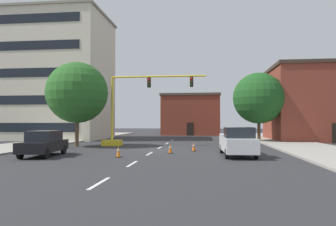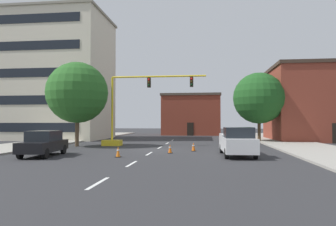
{
  "view_description": "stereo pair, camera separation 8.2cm",
  "coord_description": "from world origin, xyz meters",
  "px_view_note": "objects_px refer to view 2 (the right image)",
  "views": [
    {
      "loc": [
        4.02,
        -25.62,
        2.37
      ],
      "look_at": [
        0.61,
        3.64,
        3.18
      ],
      "focal_mm": 33.2,
      "sensor_mm": 36.0,
      "label": 1
    },
    {
      "loc": [
        4.1,
        -25.61,
        2.37
      ],
      "look_at": [
        0.61,
        3.64,
        3.18
      ],
      "focal_mm": 33.2,
      "sensor_mm": 36.0,
      "label": 2
    }
  ],
  "objects_px": {
    "traffic_cone_roadside_b": "(118,152)",
    "traffic_cone_roadside_c": "(170,149)",
    "traffic_signal_gantry": "(126,122)",
    "tree_left_near": "(77,93)",
    "pickup_truck_white": "(237,142)",
    "sedan_black_near_left": "(44,143)",
    "traffic_cone_roadside_a": "(194,147)",
    "tree_right_mid": "(259,98)"
  },
  "relations": [
    {
      "from": "tree_right_mid",
      "to": "sedan_black_near_left",
      "type": "xyz_separation_m",
      "value": [
        -17.21,
        -16.74,
        -4.19
      ]
    },
    {
      "from": "tree_left_near",
      "to": "traffic_cone_roadside_b",
      "type": "distance_m",
      "value": 11.52
    },
    {
      "from": "sedan_black_near_left",
      "to": "traffic_cone_roadside_a",
      "type": "relative_size",
      "value": 6.6
    },
    {
      "from": "traffic_signal_gantry",
      "to": "tree_left_near",
      "type": "height_order",
      "value": "tree_left_near"
    },
    {
      "from": "traffic_cone_roadside_b",
      "to": "traffic_cone_roadside_c",
      "type": "xyz_separation_m",
      "value": [
        3.14,
        3.0,
        -0.03
      ]
    },
    {
      "from": "tree_right_mid",
      "to": "traffic_cone_roadside_c",
      "type": "relative_size",
      "value": 11.86
    },
    {
      "from": "traffic_cone_roadside_a",
      "to": "tree_right_mid",
      "type": "bearing_deg",
      "value": 59.08
    },
    {
      "from": "pickup_truck_white",
      "to": "traffic_cone_roadside_a",
      "type": "distance_m",
      "value": 4.46
    },
    {
      "from": "sedan_black_near_left",
      "to": "traffic_cone_roadside_a",
      "type": "bearing_deg",
      "value": 25.6
    },
    {
      "from": "traffic_signal_gantry",
      "to": "pickup_truck_white",
      "type": "distance_m",
      "value": 12.76
    },
    {
      "from": "tree_right_mid",
      "to": "sedan_black_near_left",
      "type": "distance_m",
      "value": 24.38
    },
    {
      "from": "tree_left_near",
      "to": "traffic_cone_roadside_a",
      "type": "bearing_deg",
      "value": -17.1
    },
    {
      "from": "traffic_cone_roadside_b",
      "to": "traffic_cone_roadside_c",
      "type": "distance_m",
      "value": 4.34
    },
    {
      "from": "tree_right_mid",
      "to": "pickup_truck_white",
      "type": "distance_m",
      "value": 16.12
    },
    {
      "from": "tree_left_near",
      "to": "traffic_cone_roadside_b",
      "type": "relative_size",
      "value": 11.04
    },
    {
      "from": "sedan_black_near_left",
      "to": "traffic_cone_roadside_b",
      "type": "relative_size",
      "value": 6.36
    },
    {
      "from": "traffic_cone_roadside_a",
      "to": "sedan_black_near_left",
      "type": "bearing_deg",
      "value": -154.4
    },
    {
      "from": "tree_left_near",
      "to": "traffic_cone_roadside_a",
      "type": "height_order",
      "value": "tree_left_near"
    },
    {
      "from": "sedan_black_near_left",
      "to": "traffic_cone_roadside_c",
      "type": "height_order",
      "value": "sedan_black_near_left"
    },
    {
      "from": "tree_left_near",
      "to": "sedan_black_near_left",
      "type": "xyz_separation_m",
      "value": [
        1.16,
        -8.28,
        -4.25
      ]
    },
    {
      "from": "tree_right_mid",
      "to": "pickup_truck_white",
      "type": "xyz_separation_m",
      "value": [
        -4.03,
        -15.06,
        -4.1
      ]
    },
    {
      "from": "traffic_cone_roadside_a",
      "to": "tree_left_near",
      "type": "bearing_deg",
      "value": 162.9
    },
    {
      "from": "sedan_black_near_left",
      "to": "traffic_cone_roadside_b",
      "type": "xyz_separation_m",
      "value": [
        5.25,
        -0.01,
        -0.53
      ]
    },
    {
      "from": "traffic_cone_roadside_c",
      "to": "traffic_cone_roadside_b",
      "type": "bearing_deg",
      "value": -136.36
    },
    {
      "from": "pickup_truck_white",
      "to": "traffic_cone_roadside_a",
      "type": "relative_size",
      "value": 7.77
    },
    {
      "from": "tree_left_near",
      "to": "traffic_cone_roadside_b",
      "type": "height_order",
      "value": "tree_left_near"
    },
    {
      "from": "tree_left_near",
      "to": "traffic_cone_roadside_b",
      "type": "bearing_deg",
      "value": -52.29
    },
    {
      "from": "pickup_truck_white",
      "to": "sedan_black_near_left",
      "type": "distance_m",
      "value": 13.29
    },
    {
      "from": "traffic_signal_gantry",
      "to": "sedan_black_near_left",
      "type": "height_order",
      "value": "traffic_signal_gantry"
    },
    {
      "from": "tree_right_mid",
      "to": "traffic_cone_roadside_a",
      "type": "xyz_separation_m",
      "value": [
        -7.14,
        -11.92,
        -4.73
      ]
    },
    {
      "from": "traffic_cone_roadside_c",
      "to": "traffic_cone_roadside_a",
      "type": "bearing_deg",
      "value": 47.47
    },
    {
      "from": "tree_left_near",
      "to": "traffic_cone_roadside_c",
      "type": "relative_size",
      "value": 11.89
    },
    {
      "from": "traffic_signal_gantry",
      "to": "tree_left_near",
      "type": "distance_m",
      "value": 5.4
    },
    {
      "from": "tree_right_mid",
      "to": "traffic_cone_roadside_c",
      "type": "height_order",
      "value": "tree_right_mid"
    },
    {
      "from": "tree_left_near",
      "to": "sedan_black_near_left",
      "type": "bearing_deg",
      "value": -82.04
    },
    {
      "from": "traffic_cone_roadside_b",
      "to": "traffic_signal_gantry",
      "type": "bearing_deg",
      "value": 101.77
    },
    {
      "from": "traffic_cone_roadside_a",
      "to": "traffic_cone_roadside_c",
      "type": "distance_m",
      "value": 2.49
    },
    {
      "from": "traffic_cone_roadside_b",
      "to": "traffic_cone_roadside_c",
      "type": "relative_size",
      "value": 1.08
    },
    {
      "from": "pickup_truck_white",
      "to": "traffic_cone_roadside_c",
      "type": "xyz_separation_m",
      "value": [
        -4.79,
        1.31,
        -0.64
      ]
    },
    {
      "from": "pickup_truck_white",
      "to": "sedan_black_near_left",
      "type": "xyz_separation_m",
      "value": [
        -13.18,
        -1.68,
        -0.09
      ]
    },
    {
      "from": "pickup_truck_white",
      "to": "traffic_cone_roadside_a",
      "type": "height_order",
      "value": "pickup_truck_white"
    },
    {
      "from": "tree_left_near",
      "to": "traffic_cone_roadside_c",
      "type": "distance_m",
      "value": 11.93
    }
  ]
}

